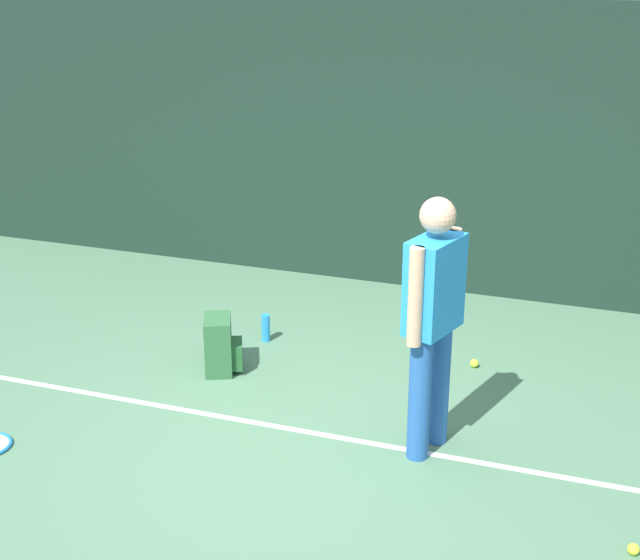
{
  "coord_description": "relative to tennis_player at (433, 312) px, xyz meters",
  "views": [
    {
      "loc": [
        1.82,
        -4.92,
        3.19
      ],
      "look_at": [
        0.0,
        0.4,
        1.0
      ],
      "focal_mm": 51.31,
      "sensor_mm": 36.0,
      "label": 1
    }
  ],
  "objects": [
    {
      "name": "water_bottle",
      "position": [
        -1.61,
        1.2,
        -0.85
      ],
      "size": [
        0.07,
        0.07,
        0.23
      ],
      "primitive_type": "cylinder",
      "color": "#268CD8",
      "rests_on": "ground"
    },
    {
      "name": "backpack",
      "position": [
        -1.73,
        0.58,
        -0.76
      ],
      "size": [
        0.36,
        0.35,
        0.44
      ],
      "rotation": [
        0.0,
        0.0,
        1.98
      ],
      "color": "#2D6038",
      "rests_on": "ground"
    },
    {
      "name": "tennis_ball_near_player",
      "position": [
        1.3,
        -0.7,
        -0.93
      ],
      "size": [
        0.07,
        0.07,
        0.07
      ],
      "primitive_type": "sphere",
      "color": "#CCE033",
      "rests_on": "ground"
    },
    {
      "name": "court_line",
      "position": [
        -0.81,
        -0.06,
        -0.96
      ],
      "size": [
        9.0,
        0.05,
        0.0
      ],
      "primitive_type": "cube",
      "color": "white",
      "rests_on": "ground"
    },
    {
      "name": "tennis_player",
      "position": [
        0.0,
        0.0,
        0.0
      ],
      "size": [
        0.33,
        0.51,
        1.7
      ],
      "rotation": [
        0.0,
        0.0,
        -1.89
      ],
      "color": "#2659A5",
      "rests_on": "ground"
    },
    {
      "name": "back_fence",
      "position": [
        -0.81,
        2.81,
        0.35
      ],
      "size": [
        10.0,
        0.1,
        2.63
      ],
      "primitive_type": "cube",
      "color": "#192D23",
      "rests_on": "ground"
    },
    {
      "name": "tennis_ball_by_fence",
      "position": [
        0.09,
        1.27,
        -0.93
      ],
      "size": [
        0.07,
        0.07,
        0.07
      ],
      "primitive_type": "sphere",
      "color": "#CCE033",
      "rests_on": "ground"
    },
    {
      "name": "ground_plane",
      "position": [
        -0.81,
        -0.19,
        -0.97
      ],
      "size": [
        12.0,
        12.0,
        0.0
      ],
      "primitive_type": "plane",
      "color": "#4C7556"
    }
  ]
}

